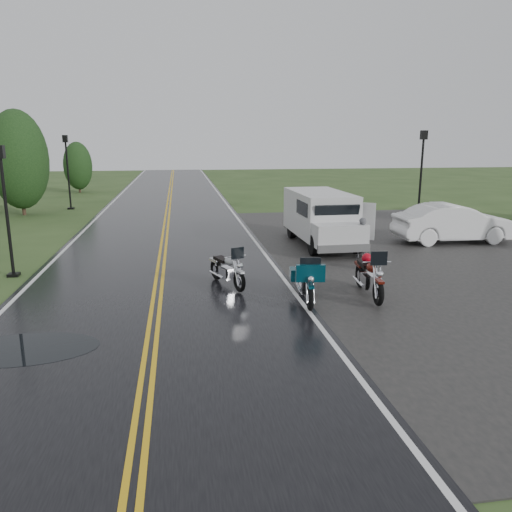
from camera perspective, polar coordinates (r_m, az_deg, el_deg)
The scene contains 14 objects.
ground at distance 12.43m, azimuth -11.51°, elevation -7.04°, with size 120.00×120.00×0.00m, color #2D471E.
road at distance 22.08m, azimuth -10.42°, elevation 1.97°, with size 8.00×100.00×0.04m, color black.
parking_pad at distance 20.04m, azimuth 22.42°, elevation 0.02°, with size 14.00×24.00×0.03m, color black.
motorcycle_red at distance 13.10m, azimuth 13.87°, elevation -2.91°, with size 0.85×2.35×1.39m, color #501009, non-canonical shape.
motorcycle_teal at distance 12.45m, azimuth 6.24°, elevation -3.54°, with size 0.83×2.28×1.35m, color #05313D, non-canonical shape.
motorcycle_silver at distance 13.89m, azimuth -1.93°, elevation -1.91°, with size 0.77×2.11×1.25m, color #94979B, non-canonical shape.
van_white at distance 18.48m, azimuth 6.66°, elevation 3.33°, with size 2.10×5.60×2.20m, color silver, non-canonical shape.
person_at_van at distance 18.48m, azimuth 11.92°, elevation 1.97°, with size 0.54×0.35×1.47m, color #515257.
sedan_white at distance 22.41m, azimuth 21.64°, elevation 3.45°, with size 1.70×4.87×1.60m, color white.
lamp_post_near_left at distance 17.24m, azimuth -26.62°, elevation 4.53°, with size 0.35×0.35×4.12m, color black, non-canonical shape.
lamp_post_far_left at distance 32.94m, azimuth -20.69°, elevation 8.94°, with size 0.39×0.39×4.53m, color black, non-canonical shape.
lamp_post_far_right at distance 27.17m, azimuth 18.32°, elevation 8.59°, with size 0.41×0.41×4.73m, color black, non-canonical shape.
tree_left_mid at distance 31.40m, azimuth -25.38°, elevation 8.81°, with size 3.22×3.22×5.03m, color #1E3D19, non-canonical shape.
tree_left_far at distance 43.19m, azimuth -19.65°, elevation 9.13°, with size 2.25×2.25×3.46m, color #1E3D19, non-canonical shape.
Camera 1 is at (0.69, -11.66, 4.25)m, focal length 35.00 mm.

